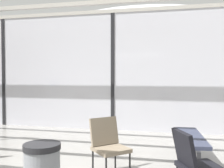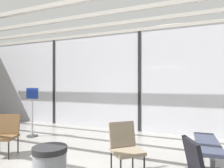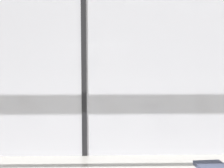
{
  "view_description": "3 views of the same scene",
  "coord_description": "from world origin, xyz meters",
  "px_view_note": "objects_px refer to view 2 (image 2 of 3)",
  "views": [
    {
      "loc": [
        1.65,
        -2.05,
        1.55
      ],
      "look_at": [
        0.03,
        4.95,
        1.31
      ],
      "focal_mm": 42.02,
      "sensor_mm": 36.0,
      "label": 1
    },
    {
      "loc": [
        1.9,
        -1.45,
        1.54
      ],
      "look_at": [
        -1.39,
        6.1,
        1.56
      ],
      "focal_mm": 33.22,
      "sensor_mm": 36.0,
      "label": 2
    },
    {
      "loc": [
        0.43,
        -0.43,
        1.95
      ],
      "look_at": [
        0.62,
        7.52,
        1.27
      ],
      "focal_mm": 44.85,
      "sensor_mm": 36.0,
      "label": 3
    }
  ],
  "objects_px": {
    "waiting_bench": "(207,147)",
    "info_sign": "(32,114)",
    "lounge_chair_2": "(125,145)",
    "parked_airplane": "(162,70)",
    "lounge_chair_4": "(6,132)"
  },
  "relations": [
    {
      "from": "waiting_bench",
      "to": "info_sign",
      "type": "xyz_separation_m",
      "value": [
        -4.72,
        0.41,
        0.32
      ]
    },
    {
      "from": "lounge_chair_2",
      "to": "waiting_bench",
      "type": "relative_size",
      "value": 0.51
    },
    {
      "from": "lounge_chair_2",
      "to": "info_sign",
      "type": "distance_m",
      "value": 3.64
    },
    {
      "from": "parked_airplane",
      "to": "lounge_chair_4",
      "type": "distance_m",
      "value": 8.13
    },
    {
      "from": "waiting_bench",
      "to": "lounge_chair_4",
      "type": "bearing_deg",
      "value": 99.51
    },
    {
      "from": "lounge_chair_2",
      "to": "lounge_chair_4",
      "type": "height_order",
      "value": "same"
    },
    {
      "from": "lounge_chair_4",
      "to": "info_sign",
      "type": "distance_m",
      "value": 1.6
    },
    {
      "from": "parked_airplane",
      "to": "info_sign",
      "type": "height_order",
      "value": "parked_airplane"
    },
    {
      "from": "lounge_chair_2",
      "to": "lounge_chair_4",
      "type": "relative_size",
      "value": 1.0
    },
    {
      "from": "waiting_bench",
      "to": "parked_airplane",
      "type": "bearing_deg",
      "value": 11.9
    },
    {
      "from": "lounge_chair_2",
      "to": "info_sign",
      "type": "height_order",
      "value": "info_sign"
    },
    {
      "from": "info_sign",
      "to": "waiting_bench",
      "type": "bearing_deg",
      "value": -4.92
    },
    {
      "from": "lounge_chair_4",
      "to": "waiting_bench",
      "type": "distance_m",
      "value": 4.18
    },
    {
      "from": "lounge_chair_4",
      "to": "info_sign",
      "type": "xyz_separation_m",
      "value": [
        -0.67,
        1.44,
        0.18
      ]
    },
    {
      "from": "parked_airplane",
      "to": "waiting_bench",
      "type": "height_order",
      "value": "parked_airplane"
    }
  ]
}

